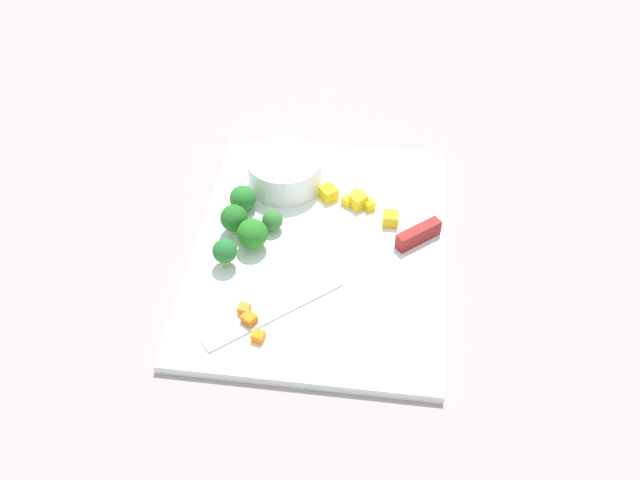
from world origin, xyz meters
TOP-DOWN VIEW (x-y plane):
  - ground_plane at (0.00, 0.00)m, footprint 4.00×4.00m
  - cutting_board at (0.00, 0.00)m, footprint 0.41×0.31m
  - prep_bowl at (0.11, 0.06)m, footprint 0.10×0.10m
  - chef_knife at (-0.02, -0.07)m, footprint 0.23×0.26m
  - carrot_dice_0 at (-0.12, 0.07)m, footprint 0.01×0.01m
  - carrot_dice_1 at (-0.15, 0.05)m, footprint 0.02×0.02m
  - carrot_dice_2 at (-0.13, 0.06)m, footprint 0.02×0.02m
  - pepper_dice_0 at (0.08, -0.03)m, footprint 0.02×0.02m
  - pepper_dice_1 at (0.09, -0.00)m, footprint 0.03×0.03m
  - pepper_dice_2 at (0.08, -0.06)m, footprint 0.02×0.02m
  - pepper_dice_3 at (0.08, -0.04)m, footprint 0.03×0.03m
  - pepper_dice_4 at (0.10, -0.04)m, footprint 0.02×0.02m
  - pepper_dice_5 at (0.05, -0.09)m, footprint 0.02×0.02m
  - broccoli_floret_0 at (-0.01, 0.08)m, footprint 0.04×0.04m
  - broccoli_floret_1 at (-0.05, 0.11)m, footprint 0.03×0.03m
  - broccoli_floret_2 at (0.06, 0.11)m, footprint 0.03×0.03m
  - broccoli_floret_3 at (0.02, 0.06)m, footprint 0.03×0.03m
  - broccoli_floret_4 at (0.01, 0.11)m, footprint 0.03×0.03m

SIDE VIEW (x-z plane):
  - ground_plane at x=0.00m, z-range 0.00..0.00m
  - cutting_board at x=0.00m, z-range 0.00..0.01m
  - pepper_dice_4 at x=0.10m, z-range 0.01..0.02m
  - carrot_dice_1 at x=-0.15m, z-range 0.01..0.02m
  - carrot_dice_0 at x=-0.12m, z-range 0.01..0.02m
  - pepper_dice_0 at x=0.08m, z-range 0.01..0.02m
  - pepper_dice_2 at x=0.08m, z-range 0.01..0.03m
  - carrot_dice_2 at x=-0.13m, z-range 0.01..0.03m
  - chef_knife at x=-0.02m, z-range 0.01..0.03m
  - pepper_dice_5 at x=0.05m, z-range 0.01..0.03m
  - pepper_dice_1 at x=0.09m, z-range 0.01..0.03m
  - pepper_dice_3 at x=0.08m, z-range 0.01..0.03m
  - broccoli_floret_3 at x=0.02m, z-range 0.01..0.04m
  - broccoli_floret_2 at x=0.06m, z-range 0.01..0.05m
  - prep_bowl at x=0.11m, z-range 0.01..0.05m
  - broccoli_floret_0 at x=-0.01m, z-range 0.01..0.06m
  - broccoli_floret_1 at x=-0.05m, z-range 0.02..0.05m
  - broccoli_floret_4 at x=0.01m, z-range 0.01..0.06m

